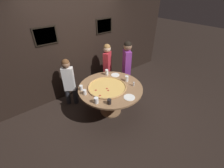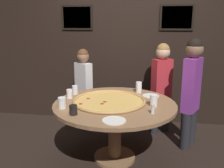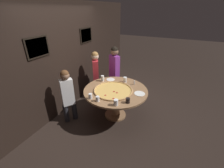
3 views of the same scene
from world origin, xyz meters
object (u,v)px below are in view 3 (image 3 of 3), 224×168
Objects in this scene: drink_cup_front_edge at (116,103)px; drink_cup_by_shaker at (125,80)px; drink_cup_far_right at (90,96)px; drink_cup_centre_back at (128,101)px; giant_pizza at (113,90)px; diner_side_right at (114,69)px; dining_table at (116,95)px; diner_centre_back at (68,93)px; white_plate_near_front at (140,94)px; condiment_shaker at (134,83)px; diner_far_left at (96,72)px; white_plate_right_side at (111,79)px; drink_cup_near_left at (98,99)px; drink_cup_near_right at (102,78)px.

drink_cup_by_shaker is at bearing 12.30° from drink_cup_front_edge.
drink_cup_by_shaker is at bearing -18.61° from drink_cup_far_right.
drink_cup_by_shaker is at bearing 25.40° from drink_cup_centre_back.
diner_side_right is at bearing 24.11° from giant_pizza.
dining_table is 1.09m from diner_centre_back.
white_plate_near_front is 1.59m from diner_centre_back.
condiment_shaker is at bearing 33.61° from white_plate_near_front.
diner_far_left reaches higher than drink_cup_centre_back.
drink_cup_centre_back is 0.48× the size of white_plate_right_side.
white_plate_near_front is (0.65, -0.85, -0.05)m from drink_cup_far_right.
drink_cup_far_right is at bearing -55.78° from diner_side_right.
drink_cup_centre_back is at bearing 166.42° from white_plate_near_front.
drink_cup_far_right is (-0.02, 0.57, -0.01)m from drink_cup_front_edge.
drink_cup_far_right reaches higher than white_plate_right_side.
giant_pizza is 0.64× the size of diner_far_left.
drink_cup_near_left is at bearing 125.70° from diner_centre_back.
drink_cup_centre_back is (-0.84, -0.40, -0.02)m from drink_cup_by_shaker.
drink_cup_centre_back is 0.44× the size of white_plate_near_front.
white_plate_right_side is 2.24× the size of condiment_shaker.
condiment_shaker is 0.07× the size of diner_side_right.
condiment_shaker is (0.44, -0.30, 0.19)m from dining_table.
white_plate_near_front is at bearing -83.24° from dining_table.
drink_cup_near_left is at bearing -49.33° from diner_side_right.
condiment_shaker is at bearing -77.38° from drink_cup_near_right.
diner_side_right is at bearing 26.55° from drink_cup_front_edge.
condiment_shaker reaches higher than white_plate_near_front.
drink_cup_far_right is 1.32m from diner_far_left.
drink_cup_near_right is 0.97m from diner_centre_back.
white_plate_right_side is at bearing 12.47° from drink_cup_near_left.
drink_cup_centre_back is at bearing 20.93° from diner_far_left.
drink_cup_front_edge is 0.86× the size of drink_cup_near_right.
drink_cup_centre_back is 0.46m from white_plate_near_front.
giant_pizza is 0.58m from drink_cup_front_edge.
diner_side_right reaches higher than dining_table.
giant_pizza is 0.60m from white_plate_near_front.
drink_cup_front_edge is at bearing -148.62° from giant_pizza.
dining_table is at bearing -35.63° from diner_side_right.
condiment_shaker reaches higher than white_plate_right_side.
white_plate_right_side is (1.01, 0.04, -0.05)m from drink_cup_far_right.
diner_centre_back reaches higher than drink_cup_front_edge.
diner_centre_back is (-0.02, 0.77, -0.07)m from drink_cup_near_left.
drink_cup_far_right is 0.53× the size of white_plate_right_side.
diner_far_left is (1.19, 0.79, -0.01)m from drink_cup_near_left.
drink_cup_by_shaker is 0.93m from drink_cup_centre_back.
condiment_shaker reaches higher than dining_table.
drink_cup_front_edge reaches higher than drink_cup_far_right.
drink_cup_far_right reaches higher than drink_cup_centre_back.
drink_cup_by_shaker reaches higher than drink_cup_near_left.
drink_cup_by_shaker is at bearing -8.92° from drink_cup_near_left.
diner_side_right is (1.56, 0.37, 0.05)m from drink_cup_near_left.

